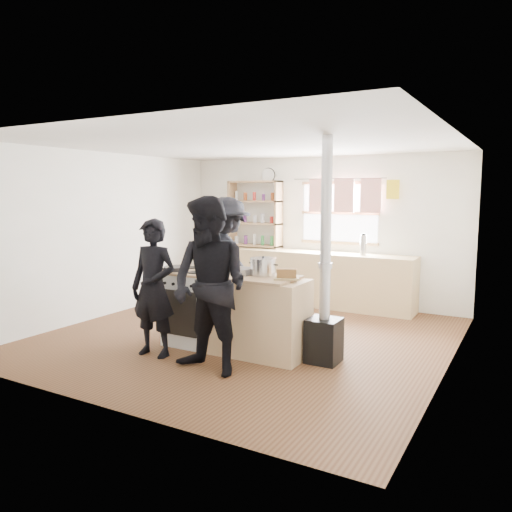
{
  "coord_description": "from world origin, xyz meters",
  "views": [
    {
      "loc": [
        3.24,
        -5.51,
        1.89
      ],
      "look_at": [
        0.2,
        -0.1,
        1.1
      ],
      "focal_mm": 35.0,
      "sensor_mm": 36.0,
      "label": 1
    }
  ],
  "objects_px": {
    "bread_board": "(286,275)",
    "flue_heater": "(325,305)",
    "thermos": "(363,245)",
    "person_near_left": "(154,288)",
    "cooking_island": "(234,312)",
    "roast_tray": "(238,270)",
    "stockpot_stove": "(207,263)",
    "person_far": "(227,262)",
    "stockpot_counter": "(263,267)",
    "person_near_right": "(210,286)",
    "skillet_greens": "(176,268)"
  },
  "relations": [
    {
      "from": "skillet_greens",
      "to": "person_near_right",
      "type": "height_order",
      "value": "person_near_right"
    },
    {
      "from": "stockpot_counter",
      "to": "person_far",
      "type": "xyz_separation_m",
      "value": [
        -1.03,
        0.81,
        -0.12
      ]
    },
    {
      "from": "cooking_island",
      "to": "person_near_right",
      "type": "distance_m",
      "value": 0.92
    },
    {
      "from": "cooking_island",
      "to": "flue_heater",
      "type": "relative_size",
      "value": 0.79
    },
    {
      "from": "cooking_island",
      "to": "flue_heater",
      "type": "height_order",
      "value": "flue_heater"
    },
    {
      "from": "flue_heater",
      "to": "person_near_left",
      "type": "distance_m",
      "value": 1.97
    },
    {
      "from": "stockpot_counter",
      "to": "person_far",
      "type": "bearing_deg",
      "value": 141.79
    },
    {
      "from": "flue_heater",
      "to": "stockpot_counter",
      "type": "bearing_deg",
      "value": -177.53
    },
    {
      "from": "skillet_greens",
      "to": "flue_heater",
      "type": "distance_m",
      "value": 1.92
    },
    {
      "from": "stockpot_stove",
      "to": "person_far",
      "type": "height_order",
      "value": "person_far"
    },
    {
      "from": "roast_tray",
      "to": "bread_board",
      "type": "height_order",
      "value": "bread_board"
    },
    {
      "from": "bread_board",
      "to": "person_near_right",
      "type": "xyz_separation_m",
      "value": [
        -0.51,
        -0.76,
        -0.05
      ]
    },
    {
      "from": "person_near_right",
      "to": "stockpot_counter",
      "type": "bearing_deg",
      "value": 86.83
    },
    {
      "from": "skillet_greens",
      "to": "roast_tray",
      "type": "distance_m",
      "value": 0.83
    },
    {
      "from": "bread_board",
      "to": "flue_heater",
      "type": "height_order",
      "value": "flue_heater"
    },
    {
      "from": "thermos",
      "to": "person_near_left",
      "type": "distance_m",
      "value": 3.68
    },
    {
      "from": "thermos",
      "to": "bread_board",
      "type": "xyz_separation_m",
      "value": [
        -0.01,
        -2.78,
        -0.08
      ]
    },
    {
      "from": "bread_board",
      "to": "person_near_left",
      "type": "height_order",
      "value": "person_near_left"
    },
    {
      "from": "person_near_left",
      "to": "bread_board",
      "type": "bearing_deg",
      "value": 19.45
    },
    {
      "from": "person_near_right",
      "to": "roast_tray",
      "type": "bearing_deg",
      "value": 107.6
    },
    {
      "from": "flue_heater",
      "to": "person_near_left",
      "type": "relative_size",
      "value": 1.57
    },
    {
      "from": "bread_board",
      "to": "roast_tray",
      "type": "bearing_deg",
      "value": 175.47
    },
    {
      "from": "stockpot_stove",
      "to": "bread_board",
      "type": "relative_size",
      "value": 0.73
    },
    {
      "from": "bread_board",
      "to": "person_far",
      "type": "xyz_separation_m",
      "value": [
        -1.39,
        0.92,
        -0.07
      ]
    },
    {
      "from": "cooking_island",
      "to": "stockpot_counter",
      "type": "bearing_deg",
      "value": 15.72
    },
    {
      "from": "flue_heater",
      "to": "roast_tray",
      "type": "bearing_deg",
      "value": -175.37
    },
    {
      "from": "stockpot_stove",
      "to": "person_near_right",
      "type": "relative_size",
      "value": 0.13
    },
    {
      "from": "person_near_left",
      "to": "stockpot_counter",
      "type": "bearing_deg",
      "value": 30.17
    },
    {
      "from": "cooking_island",
      "to": "roast_tray",
      "type": "height_order",
      "value": "roast_tray"
    },
    {
      "from": "roast_tray",
      "to": "bread_board",
      "type": "xyz_separation_m",
      "value": [
        0.66,
        -0.05,
        0.01
      ]
    },
    {
      "from": "roast_tray",
      "to": "person_near_right",
      "type": "distance_m",
      "value": 0.83
    },
    {
      "from": "cooking_island",
      "to": "thermos",
      "type": "bearing_deg",
      "value": 75.58
    },
    {
      "from": "stockpot_stove",
      "to": "bread_board",
      "type": "bearing_deg",
      "value": -4.38
    },
    {
      "from": "skillet_greens",
      "to": "stockpot_counter",
      "type": "xyz_separation_m",
      "value": [
        1.12,
        0.21,
        0.07
      ]
    },
    {
      "from": "stockpot_counter",
      "to": "bread_board",
      "type": "distance_m",
      "value": 0.37
    },
    {
      "from": "flue_heater",
      "to": "person_far",
      "type": "relative_size",
      "value": 1.36
    },
    {
      "from": "person_near_right",
      "to": "person_far",
      "type": "distance_m",
      "value": 1.9
    },
    {
      "from": "person_near_right",
      "to": "person_far",
      "type": "height_order",
      "value": "person_near_right"
    },
    {
      "from": "cooking_island",
      "to": "flue_heater",
      "type": "distance_m",
      "value": 1.13
    },
    {
      "from": "roast_tray",
      "to": "stockpot_counter",
      "type": "height_order",
      "value": "stockpot_counter"
    },
    {
      "from": "person_near_right",
      "to": "person_far",
      "type": "relative_size",
      "value": 1.02
    },
    {
      "from": "skillet_greens",
      "to": "person_far",
      "type": "bearing_deg",
      "value": 85.16
    },
    {
      "from": "thermos",
      "to": "stockpot_stove",
      "type": "xyz_separation_m",
      "value": [
        -1.16,
        -2.69,
        -0.04
      ]
    },
    {
      "from": "thermos",
      "to": "bread_board",
      "type": "height_order",
      "value": "thermos"
    },
    {
      "from": "stockpot_counter",
      "to": "bread_board",
      "type": "height_order",
      "value": "stockpot_counter"
    },
    {
      "from": "stockpot_counter",
      "to": "person_near_left",
      "type": "relative_size",
      "value": 0.19
    },
    {
      "from": "thermos",
      "to": "stockpot_counter",
      "type": "xyz_separation_m",
      "value": [
        -0.37,
        -2.67,
        -0.03
      ]
    },
    {
      "from": "stockpot_counter",
      "to": "person_near_right",
      "type": "relative_size",
      "value": 0.17
    },
    {
      "from": "thermos",
      "to": "person_near_right",
      "type": "distance_m",
      "value": 3.58
    },
    {
      "from": "stockpot_counter",
      "to": "person_far",
      "type": "distance_m",
      "value": 1.32
    }
  ]
}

